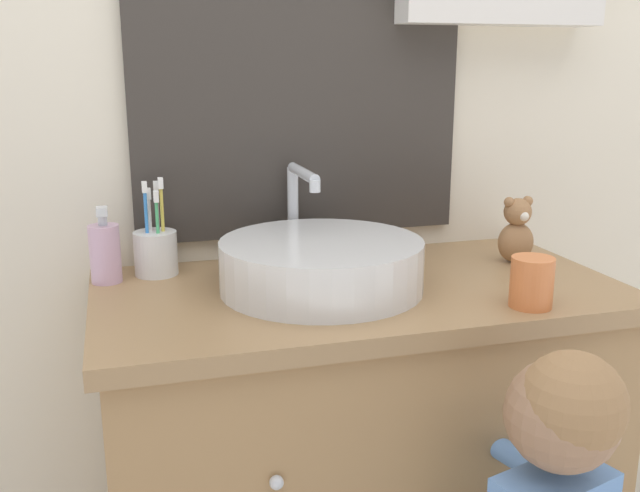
{
  "coord_description": "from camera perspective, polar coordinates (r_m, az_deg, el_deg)",
  "views": [
    {
      "loc": [
        -0.45,
        -0.94,
        1.27
      ],
      "look_at": [
        -0.1,
        0.28,
        0.94
      ],
      "focal_mm": 40.0,
      "sensor_mm": 36.0,
      "label": 1
    }
  ],
  "objects": [
    {
      "name": "wall_back",
      "position": [
        1.63,
        0.59,
        14.85
      ],
      "size": [
        3.2,
        0.18,
        2.5
      ],
      "color": "beige",
      "rests_on": "ground_plane"
    },
    {
      "name": "vanity_counter",
      "position": [
        1.59,
        2.96,
        -17.73
      ],
      "size": [
        1.03,
        0.54,
        0.84
      ],
      "color": "#A37A4C",
      "rests_on": "ground_plane"
    },
    {
      "name": "sink_basin",
      "position": [
        1.37,
        0.09,
        -1.38
      ],
      "size": [
        0.39,
        0.44,
        0.22
      ],
      "color": "silver",
      "rests_on": "vanity_counter"
    },
    {
      "name": "toothbrush_holder",
      "position": [
        1.51,
        -13.01,
        -0.34
      ],
      "size": [
        0.09,
        0.09,
        0.2
      ],
      "color": "silver",
      "rests_on": "vanity_counter"
    },
    {
      "name": "soap_dispenser",
      "position": [
        1.48,
        -16.82,
        -0.48
      ],
      "size": [
        0.06,
        0.06,
        0.15
      ],
      "color": "#CCA3BC",
      "rests_on": "vanity_counter"
    },
    {
      "name": "teddy_bear",
      "position": [
        1.61,
        15.44,
        1.14
      ],
      "size": [
        0.08,
        0.07,
        0.15
      ],
      "color": "#9E7047",
      "rests_on": "vanity_counter"
    },
    {
      "name": "drinking_cup",
      "position": [
        1.33,
        16.58,
        -2.79
      ],
      "size": [
        0.08,
        0.08,
        0.09
      ],
      "primitive_type": "cylinder",
      "color": "orange",
      "rests_on": "vanity_counter"
    }
  ]
}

